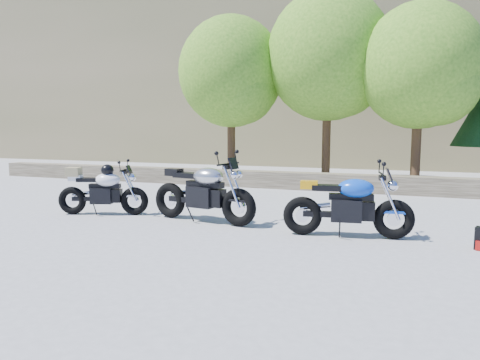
# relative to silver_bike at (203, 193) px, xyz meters

# --- Properties ---
(ground) EXTENTS (90.00, 90.00, 0.00)m
(ground) POSITION_rel_silver_bike_xyz_m (0.28, -0.29, -0.56)
(ground) COLOR gray
(ground) RESTS_ON ground
(stone_wall) EXTENTS (22.00, 0.55, 0.50)m
(stone_wall) POSITION_rel_silver_bike_xyz_m (0.28, 5.21, -0.31)
(stone_wall) COLOR #443C2D
(stone_wall) RESTS_ON ground
(hillside) EXTENTS (80.00, 30.00, 15.00)m
(hillside) POSITION_rel_silver_bike_xyz_m (3.28, 27.71, 6.94)
(hillside) COLOR brown
(hillside) RESTS_ON ground
(tree_decid_left) EXTENTS (3.67, 3.67, 5.62)m
(tree_decid_left) POSITION_rel_silver_bike_xyz_m (-2.12, 6.85, 3.07)
(tree_decid_left) COLOR #382314
(tree_decid_left) RESTS_ON ground
(tree_decid_mid) EXTENTS (4.08, 4.08, 6.24)m
(tree_decid_mid) POSITION_rel_silver_bike_xyz_m (1.18, 7.25, 3.48)
(tree_decid_mid) COLOR #382314
(tree_decid_mid) RESTS_ON ground
(tree_decid_right) EXTENTS (3.54, 3.54, 5.41)m
(tree_decid_right) POSITION_rel_silver_bike_xyz_m (3.98, 6.65, 2.94)
(tree_decid_right) COLOR #382314
(tree_decid_right) RESTS_ON ground
(silver_bike) EXTENTS (2.29, 0.72, 1.15)m
(silver_bike) POSITION_rel_silver_bike_xyz_m (0.00, 0.00, 0.00)
(silver_bike) COLOR black
(silver_bike) RESTS_ON ground
(white_bike) EXTENTS (1.85, 0.80, 1.05)m
(white_bike) POSITION_rel_silver_bike_xyz_m (-2.26, -0.10, -0.04)
(white_bike) COLOR black
(white_bike) RESTS_ON ground
(blue_bike) EXTENTS (2.10, 0.66, 1.06)m
(blue_bike) POSITION_rel_silver_bike_xyz_m (2.72, -0.21, -0.05)
(blue_bike) COLOR black
(blue_bike) RESTS_ON ground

